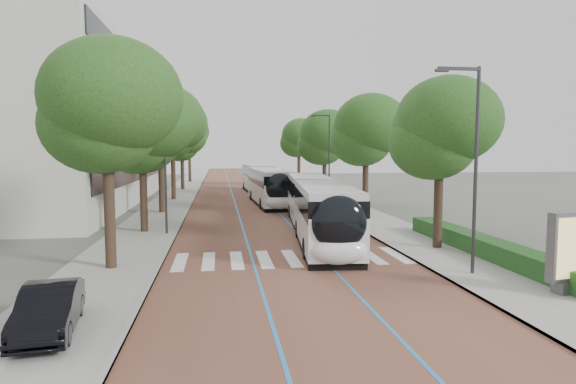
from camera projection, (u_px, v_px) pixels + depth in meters
name	position (u px, v px, depth m)	size (l,w,h in m)	color
ground	(291.00, 264.00, 20.95)	(160.00, 160.00, 0.00)	#51544C
road	(244.00, 189.00, 60.39)	(11.00, 140.00, 0.02)	brown
sidewalk_left	(183.00, 190.00, 59.32)	(4.00, 140.00, 0.12)	gray
sidewalk_right	(302.00, 188.00, 61.45)	(4.00, 140.00, 0.12)	gray
kerb_left	(198.00, 190.00, 59.59)	(0.20, 140.00, 0.14)	gray
kerb_right	(288.00, 189.00, 61.18)	(0.20, 140.00, 0.14)	gray
zebra_crossing	(292.00, 258.00, 21.96)	(10.55, 3.60, 0.01)	silver
lane_line_left	(231.00, 190.00, 60.16)	(0.12, 126.00, 0.01)	#2577BA
lane_line_right	(256.00, 189.00, 60.61)	(0.12, 126.00, 0.01)	#2577BA
office_building	(42.00, 128.00, 45.19)	(18.11, 40.00, 14.00)	#A2A196
hedge	(485.00, 246.00, 22.19)	(1.20, 14.00, 0.80)	#153F18
streetlight_near	(472.00, 154.00, 18.51)	(1.82, 0.20, 8.00)	#2D2D30
streetlight_far	(327.00, 152.00, 43.16)	(1.82, 0.20, 8.00)	#2D2D30
lamp_post_left	(165.00, 165.00, 27.61)	(0.14, 0.14, 8.00)	#2D2D30
trees_left	(168.00, 132.00, 43.13)	(6.28, 60.54, 9.62)	black
trees_right	(336.00, 138.00, 44.22)	(5.86, 47.19, 8.64)	black
lead_bus	(317.00, 208.00, 27.85)	(4.25, 18.55, 3.20)	black
bus_queued_0	(270.00, 187.00, 43.18)	(3.03, 12.49, 3.20)	silver
bus_queued_1	(258.00, 179.00, 55.85)	(3.08, 12.50, 3.20)	silver
ad_panel	(566.00, 251.00, 16.13)	(1.37, 0.61, 2.77)	#59595B
parked_car	(49.00, 309.00, 12.73)	(1.34, 3.86, 1.27)	black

